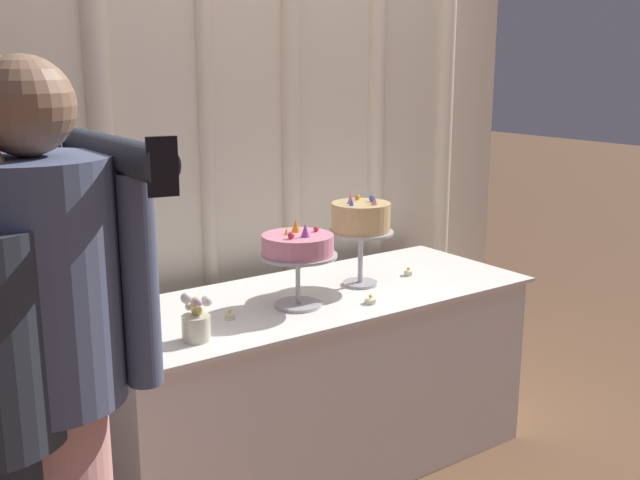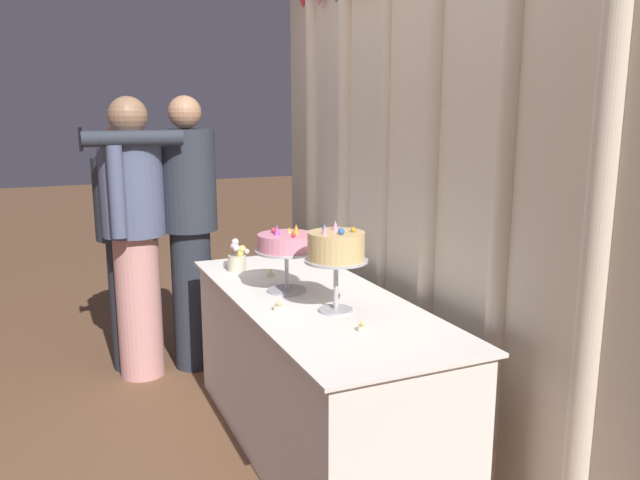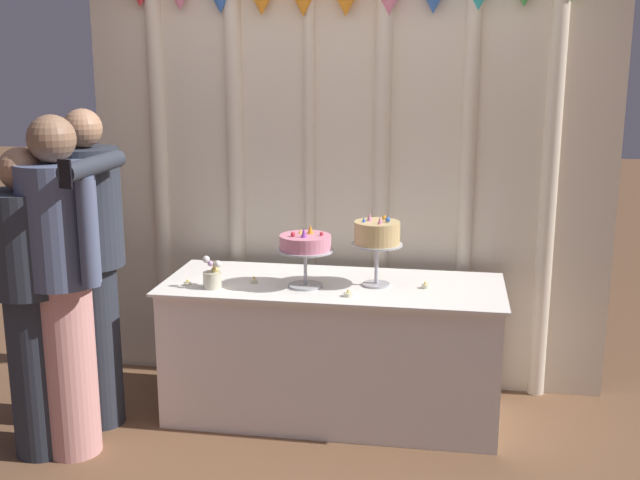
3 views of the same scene
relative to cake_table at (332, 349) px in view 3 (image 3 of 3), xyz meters
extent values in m
plane|color=brown|center=(0.00, -0.10, -0.37)|extent=(24.00, 24.00, 0.00)
cube|color=beige|center=(0.00, 0.49, 0.90)|extent=(2.98, 0.04, 2.55)
cylinder|color=beige|center=(-1.11, 0.47, 0.90)|extent=(0.09, 0.09, 2.55)
cylinder|color=beige|center=(-0.64, 0.47, 0.90)|extent=(0.10, 0.10, 2.55)
cylinder|color=beige|center=(-0.21, 0.47, 0.90)|extent=(0.06, 0.06, 2.55)
cylinder|color=beige|center=(0.21, 0.47, 0.90)|extent=(0.09, 0.09, 2.55)
cylinder|color=beige|center=(0.68, 0.47, 0.90)|extent=(0.09, 0.09, 2.55)
cylinder|color=beige|center=(1.12, 0.47, 0.90)|extent=(0.09, 0.09, 2.55)
cube|color=white|center=(0.00, 0.00, -0.01)|extent=(1.74, 0.65, 0.73)
cube|color=white|center=(0.00, 0.00, 0.36)|extent=(1.79, 0.70, 0.01)
cylinder|color=#B2B2B7|center=(-0.13, -0.08, 0.38)|extent=(0.18, 0.18, 0.01)
cylinder|color=#B2B2B7|center=(-0.13, -0.08, 0.47)|extent=(0.02, 0.02, 0.18)
cylinder|color=#B2B2B7|center=(-0.13, -0.08, 0.56)|extent=(0.29, 0.29, 0.01)
cylinder|color=pink|center=(-0.13, -0.08, 0.61)|extent=(0.27, 0.27, 0.07)
sphere|color=#DB333D|center=(-0.05, -0.08, 0.65)|extent=(0.02, 0.02, 0.02)
cone|color=orange|center=(-0.11, -0.04, 0.67)|extent=(0.03, 0.03, 0.05)
cone|color=yellow|center=(-0.16, -0.06, 0.66)|extent=(0.02, 0.02, 0.03)
sphere|color=#DB333D|center=(-0.19, -0.13, 0.66)|extent=(0.02, 0.02, 0.02)
cone|color=purple|center=(-0.13, -0.13, 0.67)|extent=(0.03, 0.03, 0.05)
cylinder|color=#B2B2B7|center=(0.23, 0.00, 0.38)|extent=(0.14, 0.14, 0.01)
cylinder|color=#B2B2B7|center=(0.23, 0.00, 0.48)|extent=(0.02, 0.02, 0.20)
cylinder|color=#B2B2B7|center=(0.23, 0.00, 0.59)|extent=(0.26, 0.26, 0.01)
cylinder|color=#DBB775|center=(0.23, 0.00, 0.65)|extent=(0.24, 0.24, 0.12)
sphere|color=blue|center=(0.28, -0.01, 0.72)|extent=(0.03, 0.03, 0.03)
sphere|color=orange|center=(0.26, 0.06, 0.72)|extent=(0.02, 0.02, 0.02)
cone|color=pink|center=(0.19, 0.01, 0.73)|extent=(0.03, 0.03, 0.04)
cone|color=blue|center=(0.16, -0.03, 0.72)|extent=(0.02, 0.02, 0.03)
cone|color=pink|center=(0.25, -0.06, 0.73)|extent=(0.03, 0.03, 0.04)
cylinder|color=beige|center=(-0.60, -0.19, 0.41)|extent=(0.09, 0.09, 0.08)
sphere|color=white|center=(-0.56, -0.20, 0.50)|extent=(0.04, 0.04, 0.04)
sphere|color=#CC9EC6|center=(-0.60, -0.21, 0.51)|extent=(0.03, 0.03, 0.03)
sphere|color=white|center=(-0.60, -0.13, 0.47)|extent=(0.03, 0.03, 0.03)
sphere|color=#E5C666|center=(-0.59, -0.17, 0.47)|extent=(0.04, 0.04, 0.04)
sphere|color=white|center=(-0.63, -0.19, 0.52)|extent=(0.04, 0.04, 0.04)
sphere|color=#E5C666|center=(-0.58, -0.16, 0.49)|extent=(0.04, 0.04, 0.04)
cylinder|color=beige|center=(-0.74, -0.17, 0.38)|extent=(0.04, 0.04, 0.01)
sphere|color=#F9CC4C|center=(-0.74, -0.17, 0.39)|extent=(0.01, 0.01, 0.01)
cylinder|color=beige|center=(-0.41, -0.07, 0.38)|extent=(0.04, 0.04, 0.02)
sphere|color=#F9CC4C|center=(-0.41, -0.07, 0.40)|extent=(0.01, 0.01, 0.01)
cylinder|color=beige|center=(0.11, -0.22, 0.38)|extent=(0.05, 0.05, 0.02)
sphere|color=#F9CC4C|center=(0.11, -0.22, 0.40)|extent=(0.01, 0.01, 0.01)
cylinder|color=beige|center=(0.48, -0.01, 0.38)|extent=(0.04, 0.04, 0.02)
sphere|color=#F9CC4C|center=(0.48, -0.01, 0.40)|extent=(0.01, 0.01, 0.01)
cylinder|color=#282D38|center=(-1.20, -0.31, 0.06)|extent=(0.30, 0.30, 0.87)
cylinder|color=#282D38|center=(-1.20, -0.31, 0.79)|extent=(0.42, 0.42, 0.60)
sphere|color=#A37556|center=(-1.20, -0.31, 1.19)|extent=(0.19, 0.19, 0.19)
cylinder|color=#282D38|center=(-1.40, -0.24, 0.79)|extent=(0.08, 0.08, 0.53)
cylinder|color=#282D38|center=(-1.00, -0.63, 1.05)|extent=(0.08, 0.53, 0.08)
cube|color=black|center=(-1.00, -0.89, 1.05)|extent=(0.06, 0.02, 0.12)
cylinder|color=#282D38|center=(-1.34, -0.65, 0.04)|extent=(0.35, 0.35, 0.82)
cylinder|color=#282D38|center=(-1.34, -0.65, 0.69)|extent=(0.49, 0.49, 0.49)
sphere|color=#A37556|center=(-1.34, -0.65, 1.03)|extent=(0.20, 0.20, 0.20)
cylinder|color=#282D38|center=(-1.13, -0.56, 0.68)|extent=(0.08, 0.08, 0.43)
cylinder|color=#D6938E|center=(-1.19, -0.63, 0.06)|extent=(0.35, 0.35, 0.86)
cylinder|color=#4C5675|center=(-1.19, -0.63, 0.78)|extent=(0.49, 0.49, 0.57)
sphere|color=#846047|center=(-1.19, -0.63, 1.17)|extent=(0.22, 0.22, 0.22)
cube|color=#664C84|center=(-1.19, -0.79, 0.80)|extent=(0.04, 0.02, 0.36)
cylinder|color=#4C5675|center=(-1.39, -0.52, 0.77)|extent=(0.08, 0.08, 0.50)
cylinder|color=#4C5675|center=(-0.99, -0.73, 0.77)|extent=(0.08, 0.08, 0.50)
camera|label=1|loc=(-1.63, -2.34, 1.27)|focal=42.72mm
camera|label=2|loc=(2.49, -1.07, 1.19)|focal=35.01mm
camera|label=3|loc=(0.59, -3.89, 1.52)|focal=43.75mm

